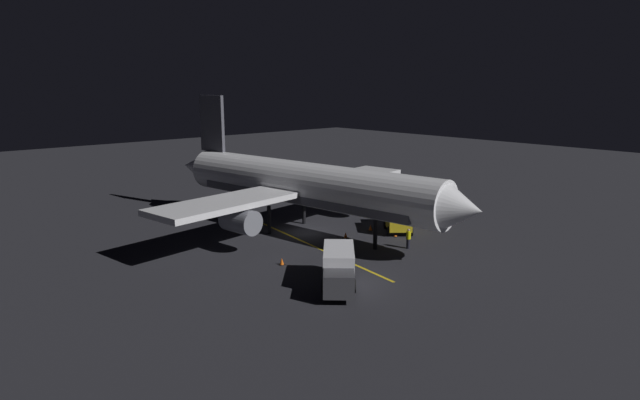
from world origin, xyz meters
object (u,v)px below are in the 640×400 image
(catering_truck, at_px, (397,218))
(traffic_cone_near_right, at_px, (395,234))
(traffic_cone_near_left, at_px, (370,228))
(traffic_cone_far, at_px, (282,262))
(traffic_cone_under_wing, at_px, (346,235))
(baggage_truck, at_px, (339,269))
(ground_crew_worker, at_px, (408,238))
(airliner, at_px, (301,185))

(catering_truck, distance_m, traffic_cone_near_right, 2.40)
(traffic_cone_near_left, bearing_deg, traffic_cone_far, 10.19)
(traffic_cone_under_wing, xyz_separation_m, traffic_cone_far, (8.93, 1.98, 0.00))
(baggage_truck, height_order, traffic_cone_near_left, baggage_truck)
(catering_truck, bearing_deg, ground_crew_worker, 49.57)
(traffic_cone_near_right, xyz_separation_m, traffic_cone_under_wing, (3.73, -2.73, 0.00))
(traffic_cone_near_left, height_order, traffic_cone_near_right, same)
(traffic_cone_under_wing, bearing_deg, traffic_cone_near_left, -175.71)
(baggage_truck, bearing_deg, airliner, -119.71)
(airliner, bearing_deg, traffic_cone_near_left, 142.38)
(airliner, distance_m, traffic_cone_near_left, 7.91)
(traffic_cone_near_right, height_order, traffic_cone_under_wing, same)
(ground_crew_worker, bearing_deg, traffic_cone_near_left, -107.07)
(baggage_truck, relative_size, ground_crew_worker, 3.41)
(airliner, bearing_deg, ground_crew_worker, 108.41)
(baggage_truck, bearing_deg, traffic_cone_near_right, -156.17)
(traffic_cone_far, bearing_deg, traffic_cone_under_wing, -167.48)
(traffic_cone_near_right, relative_size, traffic_cone_under_wing, 1.00)
(baggage_truck, bearing_deg, traffic_cone_near_left, -145.53)
(ground_crew_worker, bearing_deg, traffic_cone_far, -19.98)
(airliner, xyz_separation_m, traffic_cone_near_right, (-5.40, 7.07, -4.27))
(traffic_cone_near_right, height_order, traffic_cone_far, same)
(catering_truck, xyz_separation_m, traffic_cone_near_left, (1.87, -1.72, -1.03))
(traffic_cone_under_wing, height_order, traffic_cone_far, same)
(airliner, height_order, traffic_cone_near_left, airliner)
(ground_crew_worker, xyz_separation_m, traffic_cone_near_right, (-2.00, -3.12, -0.64))
(ground_crew_worker, distance_m, traffic_cone_near_left, 6.44)
(catering_truck, xyz_separation_m, ground_crew_worker, (3.76, 4.41, -0.39))
(traffic_cone_near_left, distance_m, traffic_cone_far, 12.74)
(traffic_cone_near_left, bearing_deg, traffic_cone_under_wing, 4.29)
(traffic_cone_far, bearing_deg, catering_truck, -177.88)
(traffic_cone_near_left, height_order, traffic_cone_far, same)
(baggage_truck, height_order, catering_truck, baggage_truck)
(catering_truck, xyz_separation_m, traffic_cone_under_wing, (5.48, -1.45, -1.03))
(ground_crew_worker, distance_m, traffic_cone_far, 11.36)
(catering_truck, distance_m, traffic_cone_under_wing, 5.76)
(catering_truck, height_order, traffic_cone_near_left, catering_truck)
(traffic_cone_near_left, bearing_deg, baggage_truck, 34.47)
(baggage_truck, distance_m, traffic_cone_near_left, 15.18)
(traffic_cone_far, bearing_deg, baggage_truck, 90.49)
(ground_crew_worker, bearing_deg, catering_truck, -130.43)
(traffic_cone_near_left, xyz_separation_m, traffic_cone_far, (12.54, 2.25, 0.00))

